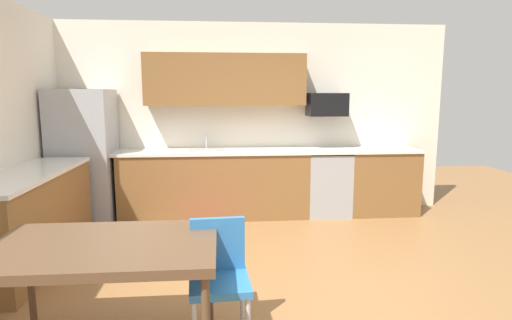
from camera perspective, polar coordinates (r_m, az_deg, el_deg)
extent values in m
plane|color=olive|center=(3.82, 1.35, -17.41)|extent=(12.00, 12.00, 0.00)
cube|color=silver|center=(6.07, -1.34, 5.67)|extent=(5.80, 0.10, 2.70)
cube|color=brown|center=(5.83, -5.65, -3.43)|extent=(2.57, 0.60, 0.90)
cube|color=brown|center=(6.27, 16.65, -2.91)|extent=(0.98, 0.60, 0.90)
cube|color=brown|center=(4.78, -28.65, -7.26)|extent=(0.60, 2.00, 0.90)
cube|color=silver|center=(5.76, -1.11, 1.20)|extent=(4.80, 0.64, 0.04)
cube|color=silver|center=(4.68, -29.07, -1.72)|extent=(0.64, 2.00, 0.04)
cube|color=brown|center=(5.83, -4.22, 10.92)|extent=(2.20, 0.34, 0.70)
cube|color=#9EA0A5|center=(5.96, -22.47, 0.41)|extent=(0.76, 0.70, 1.76)
cube|color=#999BA0|center=(6.03, 9.65, -3.22)|extent=(0.60, 0.60, 0.88)
cube|color=black|center=(5.95, 9.76, 1.07)|extent=(0.60, 0.60, 0.03)
cube|color=black|center=(5.99, 9.68, 7.50)|extent=(0.54, 0.36, 0.32)
cube|color=#A5A8AD|center=(5.76, -6.83, 0.74)|extent=(0.48, 0.40, 0.14)
cylinder|color=#B2B5BA|center=(5.92, -6.80, 2.52)|extent=(0.02, 0.02, 0.24)
cube|color=brown|center=(2.82, -20.11, -11.22)|extent=(1.40, 0.90, 0.06)
cylinder|color=brown|center=(3.51, -28.51, -14.53)|extent=(0.05, 0.05, 0.72)
cylinder|color=brown|center=(3.23, -6.39, -15.51)|extent=(0.05, 0.05, 0.72)
cube|color=#2D72B7|center=(2.89, -5.02, -16.57)|extent=(0.42, 0.42, 0.05)
cube|color=#2D72B7|center=(2.98, -5.29, -11.60)|extent=(0.38, 0.06, 0.40)
cylinder|color=#B2B2B7|center=(3.15, -8.44, -19.24)|extent=(0.03, 0.03, 0.42)
cylinder|color=#B2B2B7|center=(3.16, -1.91, -18.99)|extent=(0.03, 0.03, 0.42)
cube|color=#CC3372|center=(5.33, -6.71, -9.61)|extent=(0.70, 0.50, 0.01)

